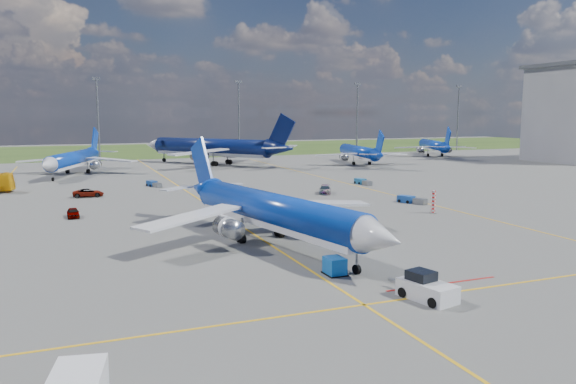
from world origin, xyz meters
name	(u,v)px	position (x,y,z in m)	size (l,w,h in m)	color
ground	(267,243)	(0.00, 0.00, 0.00)	(400.00, 400.00, 0.00)	#555553
grass_strip	(123,151)	(0.00, 150.00, 0.00)	(400.00, 80.00, 0.01)	#2D4719
taxiway_lines	(206,203)	(0.17, 27.70, 0.01)	(60.25, 160.00, 0.02)	gold
floodlight_masts	(172,115)	(10.00, 110.00, 12.56)	(202.20, 0.50, 22.70)	slate
warning_post	(433,202)	(26.00, 8.00, 1.50)	(0.50, 0.50, 3.00)	red
bg_jet_nnw	(74,175)	(-17.22, 75.40, 0.00)	(27.43, 36.00, 9.43)	#0B34A4
bg_jet_n	(212,165)	(15.82, 87.25, 0.00)	(36.78, 48.28, 12.64)	#081446
bg_jet_ne	(359,164)	(51.48, 74.72, 0.00)	(25.93, 34.03, 8.91)	#0B34A4
bg_jet_ene	(433,156)	(86.26, 91.02, 0.00)	(26.32, 34.55, 9.05)	#0B34A4
main_airliner	(274,244)	(0.37, -0.90, 0.00)	(28.89, 37.92, 9.93)	#0B34A4
pushback_tug	(426,288)	(4.67, -20.50, 0.79)	(3.07, 5.89, 1.96)	silver
uld_container	(335,266)	(1.38, -12.62, 0.71)	(1.42, 1.78, 1.42)	#0D57B8
service_car_a	(73,213)	(-18.14, 22.28, 0.61)	(1.43, 3.57, 1.21)	#999999
service_car_b	(88,193)	(-15.67, 40.01, 0.65)	(2.15, 4.66, 1.29)	#999999
service_car_c	(325,190)	(20.53, 29.64, 0.66)	(1.85, 4.55, 1.32)	#999999
baggage_tug_w	(411,200)	(27.99, 16.11, 0.48)	(2.83, 4.66, 1.02)	#19489B
baggage_tug_c	(154,184)	(-4.26, 49.00, 0.45)	(2.33, 4.39, 0.95)	navy
baggage_tug_e	(363,182)	(32.09, 37.89, 0.47)	(1.49, 4.50, 0.99)	#185A93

